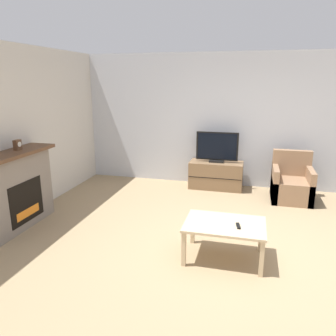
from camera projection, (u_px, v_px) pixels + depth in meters
The scene contains 10 objects.
ground_plane at pixel (234, 250), 4.28m from camera, with size 24.00×24.00×0.00m, color #9E8460.
wall_back at pixel (246, 121), 6.60m from camera, with size 12.00×0.06×2.70m.
wall_left at pixel (0, 137), 4.75m from camera, with size 0.06×12.00×2.70m.
fireplace at pixel (15, 190), 4.82m from camera, with size 0.47×1.41×1.16m.
mantel_clock at pixel (17, 145), 4.78m from camera, with size 0.08×0.11×0.15m.
tv_stand at pixel (216, 175), 6.71m from camera, with size 1.07×0.50×0.55m.
tv at pixel (217, 148), 6.56m from camera, with size 0.84×0.18×0.61m.
armchair at pixel (291, 185), 6.05m from camera, with size 0.70×0.76×0.88m.
coffee_table at pixel (225, 228), 4.00m from camera, with size 0.97×0.68×0.47m.
remote at pixel (238, 226), 3.89m from camera, with size 0.07×0.15×0.02m.
Camera 1 is at (0.13, -3.95, 2.15)m, focal length 35.00 mm.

